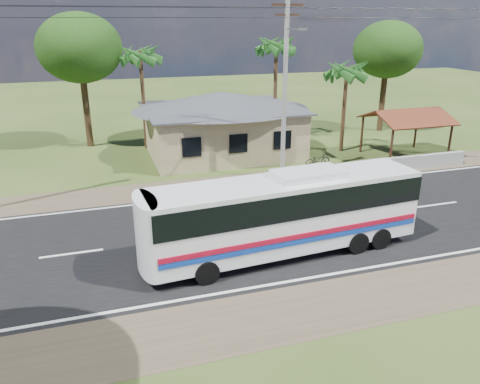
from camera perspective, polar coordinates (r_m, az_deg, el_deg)
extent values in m
plane|color=#2F4117|center=(21.90, 4.30, -4.24)|extent=(120.00, 120.00, 0.00)
cube|color=black|center=(21.90, 4.30, -4.22)|extent=(120.00, 10.00, 0.02)
cube|color=brown|center=(27.60, -0.65, 1.14)|extent=(120.00, 3.00, 0.01)
cube|color=brown|center=(16.80, 12.66, -13.00)|extent=(120.00, 3.00, 0.01)
cube|color=silver|center=(25.98, 0.50, -0.07)|extent=(120.00, 0.15, 0.01)
cube|color=silver|center=(18.11, 9.83, -10.05)|extent=(120.00, 0.15, 0.01)
cube|color=silver|center=(21.89, 4.30, -4.18)|extent=(120.00, 0.15, 0.01)
cube|color=tan|center=(33.43, -2.26, 7.41)|extent=(10.00, 8.00, 3.20)
cube|color=#4C4F54|center=(33.10, -2.30, 10.19)|extent=(10.60, 8.60, 0.10)
pyramid|color=#4C4F54|center=(32.92, -2.33, 12.16)|extent=(12.40, 10.00, 1.20)
cube|color=black|center=(28.94, -5.91, 5.46)|extent=(1.20, 0.08, 1.20)
cube|color=black|center=(29.66, -0.20, 5.93)|extent=(1.20, 0.08, 1.20)
cube|color=black|center=(30.65, 5.20, 6.33)|extent=(1.20, 0.08, 1.20)
cylinder|color=#3C2416|center=(32.02, 17.97, 5.28)|extent=(0.16, 0.16, 2.60)
cylinder|color=#3C2416|center=(34.92, 14.63, 6.82)|extent=(0.16, 0.16, 2.60)
cylinder|color=#3C2416|center=(34.84, 24.22, 5.65)|extent=(0.16, 0.16, 2.60)
cylinder|color=#3C2416|center=(37.52, 20.67, 7.08)|extent=(0.16, 0.16, 2.60)
cube|color=brown|center=(33.58, 20.84, 8.42)|extent=(5.20, 2.28, 0.90)
cube|color=brown|center=(35.30, 18.68, 9.21)|extent=(5.20, 2.28, 0.90)
cube|color=#3C2416|center=(34.37, 19.80, 9.40)|extent=(5.20, 0.12, 0.12)
cube|color=#9E9E99|center=(32.16, 20.81, 3.42)|extent=(7.00, 0.30, 0.90)
cylinder|color=#9E9E99|center=(27.31, 5.49, 12.71)|extent=(0.26, 0.26, 11.00)
cube|color=#3C2416|center=(27.08, 5.82, 21.76)|extent=(1.80, 0.12, 0.12)
cube|color=#3C2416|center=(27.07, 5.78, 20.71)|extent=(1.40, 0.10, 0.10)
cylinder|color=gray|center=(26.16, 6.62, 19.16)|extent=(0.08, 2.00, 0.08)
cube|color=gray|center=(25.24, 7.58, 19.08)|extent=(0.50, 0.18, 0.12)
cylinder|color=black|center=(25.08, -12.55, 21.07)|extent=(16.00, 0.02, 0.02)
cylinder|color=black|center=(30.77, 19.64, 20.22)|extent=(15.00, 0.02, 0.02)
cylinder|color=#47301E|center=(34.55, 12.55, 9.74)|extent=(0.28, 0.28, 6.00)
cylinder|color=#47301E|center=(36.93, 4.30, 12.00)|extent=(0.28, 0.28, 7.50)
cylinder|color=#47301E|center=(35.08, -11.68, 10.79)|extent=(0.28, 0.28, 7.00)
cylinder|color=#47301E|center=(36.96, -18.23, 9.84)|extent=(0.50, 0.50, 5.95)
ellipsoid|color=#193C10|center=(36.50, -18.98, 16.28)|extent=(6.00, 6.00, 4.92)
cylinder|color=#47301E|center=(42.18, 16.99, 10.93)|extent=(0.50, 0.50, 5.60)
ellipsoid|color=#193C10|center=(41.78, 17.56, 16.23)|extent=(5.60, 5.60, 4.59)
cube|color=white|center=(18.81, 5.64, -2.55)|extent=(11.28, 3.13, 2.79)
cube|color=black|center=(18.55, 5.71, -0.57)|extent=(11.33, 3.18, 1.02)
cube|color=black|center=(17.02, -11.32, -4.06)|extent=(0.27, 2.14, 1.67)
cube|color=maroon|center=(18.07, 7.28, -5.39)|extent=(10.93, 0.83, 0.20)
cube|color=#0D3496|center=(18.17, 7.25, -6.05)|extent=(10.93, 0.83, 0.20)
cube|color=white|center=(18.69, 8.34, 2.20)|extent=(2.89, 1.68, 0.28)
cylinder|color=black|center=(17.25, -4.09, -9.76)|extent=(0.95, 0.39, 0.93)
cylinder|color=black|center=(19.05, -6.07, -6.72)|extent=(0.95, 0.39, 0.93)
cylinder|color=black|center=(19.91, 14.12, -6.02)|extent=(0.95, 0.39, 0.93)
cylinder|color=black|center=(21.49, 10.87, -3.72)|extent=(0.95, 0.39, 0.93)
cylinder|color=black|center=(20.53, 16.68, -5.43)|extent=(0.95, 0.39, 0.93)
cylinder|color=black|center=(22.07, 13.33, -3.25)|extent=(0.95, 0.39, 0.93)
imported|color=black|center=(30.83, 9.41, 3.88)|extent=(1.94, 0.93, 0.98)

